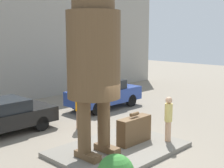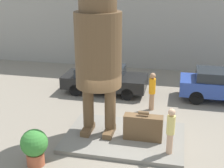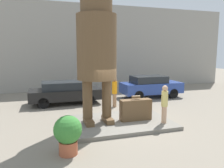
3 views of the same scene
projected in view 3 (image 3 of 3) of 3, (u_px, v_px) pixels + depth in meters
ground_plane at (120, 124)px, 9.76m from camera, size 60.00×60.00×0.00m
pedestal at (120, 122)px, 9.75m from camera, size 4.43×3.11×0.15m
building_backdrop at (81, 47)px, 18.54m from camera, size 28.00×0.60×7.18m
statue_figure at (97, 38)px, 9.04m from camera, size 1.67×1.67×6.17m
giant_suitcase at (136, 110)px, 9.79m from camera, size 1.41×0.43×1.12m
tourist at (165, 103)px, 9.30m from camera, size 0.28×0.28×1.64m
parked_car_black at (65, 92)px, 13.50m from camera, size 4.33×1.85×1.39m
parked_car_blue at (151, 86)px, 15.39m from camera, size 4.24×1.74×1.53m
planter_pot at (68, 133)px, 6.76m from camera, size 0.88×0.88×1.25m
worker_hivis at (115, 91)px, 12.65m from camera, size 0.30×0.30×1.77m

